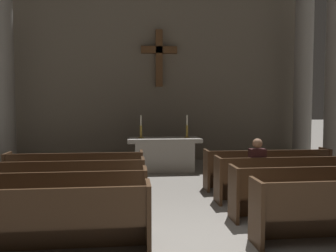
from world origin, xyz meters
The scene contains 16 objects.
ground_plane centered at (0.00, 0.00, 0.00)m, with size 80.00×80.00×0.00m, color gray.
pew_left_row_1 centered at (-2.23, -0.04, 0.48)m, with size 3.00×0.50×0.95m.
pew_left_row_2 centered at (-2.23, 1.02, 0.48)m, with size 3.00×0.50×0.95m.
pew_left_row_3 centered at (-2.23, 2.07, 0.48)m, with size 3.00×0.50×0.95m.
pew_left_row_4 centered at (-2.23, 3.13, 0.48)m, with size 3.00×0.50×0.95m.
pew_right_row_2 centered at (2.23, 1.02, 0.48)m, with size 3.00×0.50×0.95m.
pew_right_row_3 centered at (2.23, 2.07, 0.48)m, with size 3.00×0.50×0.95m.
pew_right_row_4 centered at (2.23, 3.13, 0.48)m, with size 3.00×0.50×0.95m.
column_right_third centered at (4.99, 4.80, 2.95)m, with size 0.93×0.93×6.07m.
column_left_fourth centered at (-4.99, 6.73, 2.95)m, with size 0.93×0.93×6.07m.
column_right_fourth centered at (4.99, 6.73, 2.95)m, with size 0.93×0.93×6.07m.
altar centered at (0.00, 5.58, 0.53)m, with size 2.20×0.90×1.01m.
candlestick_left centered at (-0.70, 5.58, 1.23)m, with size 0.16×0.16×0.68m.
candlestick_right centered at (0.70, 5.58, 1.23)m, with size 0.16×0.16×0.68m.
apse_with_cross centered at (0.00, 7.69, 3.32)m, with size 10.97×0.49×6.62m.
lone_worshipper centered at (1.56, 2.11, 0.69)m, with size 0.32×0.43×1.32m.
Camera 1 is at (-0.98, -4.52, 1.99)m, focal length 36.02 mm.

